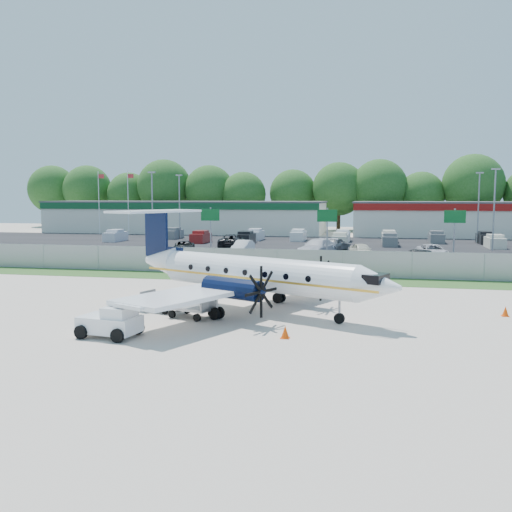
% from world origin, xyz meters
% --- Properties ---
extents(ground, '(170.00, 170.00, 0.00)m').
position_xyz_m(ground, '(0.00, 0.00, 0.00)').
color(ground, beige).
rests_on(ground, ground).
extents(grass_verge, '(170.00, 4.00, 0.02)m').
position_xyz_m(grass_verge, '(0.00, 12.00, 0.01)').
color(grass_verge, '#2D561E').
rests_on(grass_verge, ground).
extents(access_road, '(170.00, 8.00, 0.02)m').
position_xyz_m(access_road, '(0.00, 19.00, 0.01)').
color(access_road, black).
rests_on(access_road, ground).
extents(parking_lot, '(170.00, 32.00, 0.02)m').
position_xyz_m(parking_lot, '(0.00, 40.00, 0.01)').
color(parking_lot, black).
rests_on(parking_lot, ground).
extents(perimeter_fence, '(120.00, 0.06, 1.99)m').
position_xyz_m(perimeter_fence, '(0.00, 14.00, 1.00)').
color(perimeter_fence, gray).
rests_on(perimeter_fence, ground).
extents(building_west, '(46.40, 12.40, 5.24)m').
position_xyz_m(building_west, '(-24.00, 61.98, 2.63)').
color(building_west, silver).
rests_on(building_west, ground).
extents(building_east, '(44.40, 12.40, 5.24)m').
position_xyz_m(building_east, '(26.00, 61.98, 2.63)').
color(building_east, silver).
rests_on(building_east, ground).
extents(sign_left, '(1.80, 0.26, 5.00)m').
position_xyz_m(sign_left, '(-8.00, 22.91, 3.61)').
color(sign_left, gray).
rests_on(sign_left, ground).
extents(sign_mid, '(1.80, 0.26, 5.00)m').
position_xyz_m(sign_mid, '(3.00, 22.91, 3.61)').
color(sign_mid, gray).
rests_on(sign_mid, ground).
extents(sign_right, '(1.80, 0.26, 5.00)m').
position_xyz_m(sign_right, '(14.00, 22.91, 3.61)').
color(sign_right, gray).
rests_on(sign_right, ground).
extents(flagpole_west, '(1.06, 0.12, 10.00)m').
position_xyz_m(flagpole_west, '(-35.92, 55.00, 5.64)').
color(flagpole_west, white).
rests_on(flagpole_west, ground).
extents(flagpole_east, '(1.06, 0.12, 10.00)m').
position_xyz_m(flagpole_east, '(-30.92, 55.00, 5.64)').
color(flagpole_east, white).
rests_on(flagpole_east, ground).
extents(light_pole_nw, '(0.90, 0.35, 9.09)m').
position_xyz_m(light_pole_nw, '(-20.00, 38.00, 5.23)').
color(light_pole_nw, gray).
rests_on(light_pole_nw, ground).
extents(light_pole_ne, '(0.90, 0.35, 9.09)m').
position_xyz_m(light_pole_ne, '(20.00, 38.00, 5.23)').
color(light_pole_ne, gray).
rests_on(light_pole_ne, ground).
extents(light_pole_sw, '(0.90, 0.35, 9.09)m').
position_xyz_m(light_pole_sw, '(-20.00, 48.00, 5.23)').
color(light_pole_sw, gray).
rests_on(light_pole_sw, ground).
extents(light_pole_se, '(0.90, 0.35, 9.09)m').
position_xyz_m(light_pole_se, '(20.00, 48.00, 5.23)').
color(light_pole_se, gray).
rests_on(light_pole_se, ground).
extents(tree_line, '(112.00, 6.00, 14.00)m').
position_xyz_m(tree_line, '(0.00, 74.00, 0.00)').
color(tree_line, '#205017').
rests_on(tree_line, ground).
extents(aircraft, '(16.72, 16.22, 5.22)m').
position_xyz_m(aircraft, '(1.00, 0.18, 2.01)').
color(aircraft, white).
rests_on(aircraft, ground).
extents(pushback_tug, '(2.69, 2.10, 1.36)m').
position_xyz_m(pushback_tug, '(-3.68, -6.60, 0.65)').
color(pushback_tug, white).
rests_on(pushback_tug, ground).
extents(baggage_cart_near, '(2.52, 1.98, 1.16)m').
position_xyz_m(baggage_cart_near, '(-1.55, -2.16, 0.54)').
color(baggage_cart_near, gray).
rests_on(baggage_cart_near, ground).
extents(baggage_cart_far, '(2.24, 1.76, 1.03)m').
position_xyz_m(baggage_cart_far, '(-3.62, -0.99, 0.48)').
color(baggage_cart_far, gray).
rests_on(baggage_cart_far, ground).
extents(cone_nose, '(0.36, 0.36, 0.51)m').
position_xyz_m(cone_nose, '(13.87, 1.46, 0.24)').
color(cone_nose, '#F44807').
rests_on(cone_nose, ground).
extents(cone_port_wing, '(0.39, 0.39, 0.55)m').
position_xyz_m(cone_port_wing, '(3.67, -5.30, 0.26)').
color(cone_port_wing, '#F44807').
rests_on(cone_port_wing, ground).
extents(cone_starboard_wing, '(0.34, 0.34, 0.49)m').
position_xyz_m(cone_starboard_wing, '(4.79, 9.06, 0.23)').
color(cone_starboard_wing, '#F44807').
rests_on(cone_starboard_wing, ground).
extents(road_car_west, '(4.85, 3.52, 1.30)m').
position_xyz_m(road_car_west, '(-14.09, 18.38, 0.00)').
color(road_car_west, silver).
rests_on(road_car_west, ground).
extents(road_car_mid, '(5.16, 3.36, 1.64)m').
position_xyz_m(road_car_mid, '(10.62, 21.36, 0.00)').
color(road_car_mid, black).
rests_on(road_car_mid, ground).
extents(parked_car_a, '(3.36, 5.10, 1.30)m').
position_xyz_m(parked_car_a, '(-12.65, 28.55, 0.00)').
color(parked_car_a, black).
rests_on(parked_car_a, ground).
extents(parked_car_b, '(1.72, 4.34, 1.40)m').
position_xyz_m(parked_car_b, '(-6.44, 29.68, 0.00)').
color(parked_car_b, silver).
rests_on(parked_car_b, ground).
extents(parked_car_c, '(4.20, 6.35, 1.71)m').
position_xyz_m(parked_car_c, '(1.53, 28.83, 0.00)').
color(parked_car_c, silver).
rests_on(parked_car_c, ground).
extents(parked_car_d, '(2.90, 4.46, 1.41)m').
position_xyz_m(parked_car_d, '(5.99, 28.20, 0.00)').
color(parked_car_d, beige).
rests_on(parked_car_d, ground).
extents(parked_car_e, '(3.15, 5.29, 1.38)m').
position_xyz_m(parked_car_e, '(12.78, 28.72, 0.00)').
color(parked_car_e, silver).
rests_on(parked_car_e, ground).
extents(parked_car_f, '(3.57, 6.30, 1.66)m').
position_xyz_m(parked_car_f, '(-9.07, 35.17, 0.00)').
color(parked_car_f, black).
rests_on(parked_car_f, ground).
extents(parked_car_g, '(2.97, 4.79, 1.52)m').
position_xyz_m(parked_car_g, '(2.98, 34.69, 0.00)').
color(parked_car_g, '#595B5E').
rests_on(parked_car_g, ground).
extents(far_parking_rows, '(56.00, 10.00, 1.60)m').
position_xyz_m(far_parking_rows, '(0.00, 45.00, 0.00)').
color(far_parking_rows, gray).
rests_on(far_parking_rows, ground).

